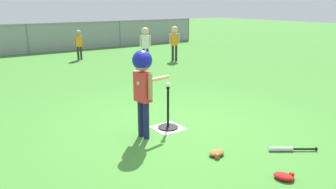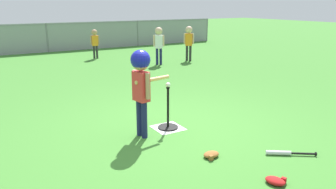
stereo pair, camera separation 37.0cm
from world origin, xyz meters
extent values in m
plane|color=#3D7A2D|center=(0.00, 0.00, 0.00)|extent=(60.00, 60.00, 0.00)
cube|color=white|center=(-0.10, 0.08, 0.00)|extent=(0.44, 0.44, 0.01)
cylinder|color=black|center=(-0.10, 0.08, 0.01)|extent=(0.32, 0.32, 0.03)
cylinder|color=black|center=(-0.10, 0.08, 0.35)|extent=(0.04, 0.04, 0.64)
cylinder|color=black|center=(-0.10, 0.08, 0.66)|extent=(0.06, 0.06, 0.02)
sphere|color=white|center=(-0.10, 0.08, 0.70)|extent=(0.07, 0.07, 0.07)
cylinder|color=#191E4C|center=(-0.61, 0.05, 0.28)|extent=(0.09, 0.09, 0.55)
cylinder|color=#191E4C|center=(-0.59, -0.07, 0.28)|extent=(0.09, 0.09, 0.55)
cube|color=red|center=(-0.60, -0.01, 0.76)|extent=(0.19, 0.27, 0.43)
cylinder|color=tan|center=(-0.63, 0.15, 0.79)|extent=(0.06, 0.06, 0.37)
cylinder|color=tan|center=(-0.57, -0.16, 0.79)|extent=(0.06, 0.06, 0.37)
sphere|color=tan|center=(-0.60, -0.01, 1.11)|extent=(0.24, 0.24, 0.24)
sphere|color=#141999|center=(-0.60, -0.01, 1.14)|extent=(0.28, 0.28, 0.28)
cylinder|color=#DBB266|center=(-0.39, 0.03, 0.83)|extent=(0.60, 0.16, 0.06)
cylinder|color=#191E4C|center=(2.53, 4.94, 0.26)|extent=(0.08, 0.08, 0.53)
cylinder|color=#191E4C|center=(2.42, 5.00, 0.26)|extent=(0.08, 0.08, 0.53)
cube|color=white|center=(2.47, 4.97, 0.73)|extent=(0.27, 0.23, 0.41)
cylinder|color=beige|center=(2.60, 4.90, 0.76)|extent=(0.06, 0.06, 0.35)
cylinder|color=beige|center=(2.34, 5.04, 0.76)|extent=(0.06, 0.06, 0.35)
sphere|color=beige|center=(2.47, 4.97, 1.07)|extent=(0.23, 0.23, 0.23)
cylinder|color=#262626|center=(3.74, 5.05, 0.26)|extent=(0.08, 0.08, 0.52)
cylinder|color=#262626|center=(3.65, 5.12, 0.26)|extent=(0.08, 0.08, 0.52)
cube|color=orange|center=(3.70, 5.08, 0.72)|extent=(0.27, 0.25, 0.40)
cylinder|color=beige|center=(3.81, 5.00, 0.75)|extent=(0.06, 0.06, 0.35)
cylinder|color=beige|center=(3.58, 5.17, 0.75)|extent=(0.06, 0.06, 0.35)
sphere|color=beige|center=(3.70, 5.08, 1.05)|extent=(0.23, 0.23, 0.23)
cylinder|color=#262626|center=(1.17, 7.16, 0.23)|extent=(0.07, 0.07, 0.46)
cylinder|color=#262626|center=(1.07, 7.18, 0.23)|extent=(0.07, 0.07, 0.46)
cube|color=orange|center=(1.12, 7.17, 0.63)|extent=(0.22, 0.15, 0.36)
cylinder|color=tan|center=(1.25, 7.15, 0.66)|extent=(0.05, 0.05, 0.30)
cylinder|color=tan|center=(1.00, 7.19, 0.66)|extent=(0.05, 0.05, 0.30)
sphere|color=tan|center=(1.12, 7.17, 0.92)|extent=(0.20, 0.20, 0.20)
cylinder|color=silver|center=(0.64, -1.46, 0.03)|extent=(0.29, 0.23, 0.06)
cylinder|color=black|center=(0.90, -1.65, 0.03)|extent=(0.28, 0.20, 0.03)
cylinder|color=black|center=(1.03, -1.74, 0.03)|extent=(0.04, 0.05, 0.05)
ellipsoid|color=#B21919|center=(0.06, -1.93, 0.04)|extent=(0.22, 0.26, 0.07)
cube|color=#B21919|center=(0.15, -1.97, 0.04)|extent=(0.05, 0.06, 0.06)
ellipsoid|color=brown|center=(-0.14, -1.06, 0.04)|extent=(0.23, 0.17, 0.07)
cube|color=brown|center=(-0.20, -1.14, 0.04)|extent=(0.05, 0.04, 0.06)
cylinder|color=slate|center=(0.00, 9.69, 0.57)|extent=(0.06, 0.06, 1.15)
cylinder|color=slate|center=(4.00, 9.69, 0.57)|extent=(0.06, 0.06, 1.15)
cylinder|color=slate|center=(8.00, 9.69, 0.57)|extent=(0.06, 0.06, 1.15)
cube|color=gray|center=(0.00, 9.69, 1.09)|extent=(16.00, 0.03, 0.03)
cube|color=gray|center=(0.00, 9.69, 0.57)|extent=(16.00, 0.01, 1.15)
camera|label=1|loc=(-2.87, -3.84, 1.90)|focal=34.75mm
camera|label=2|loc=(-2.56, -4.04, 1.90)|focal=34.75mm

